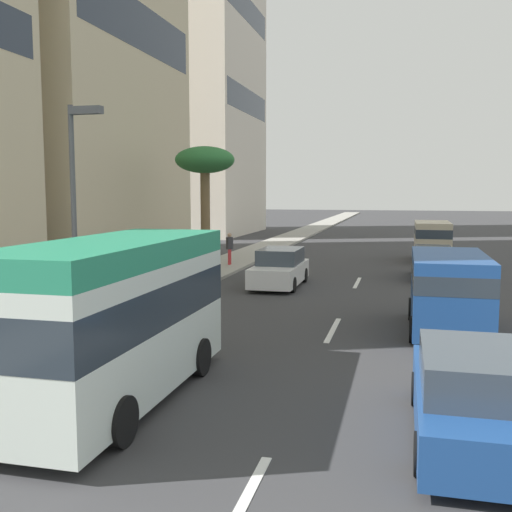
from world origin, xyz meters
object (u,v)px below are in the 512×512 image
at_px(van_third, 432,239).
at_px(car_fourth, 433,263).
at_px(minibus_lead, 115,314).
at_px(car_second, 280,268).
at_px(palm_tree, 205,165).
at_px(car_sixth, 474,397).
at_px(van_fifth, 449,288).
at_px(street_lamp, 77,194).
at_px(pedestrian_mid_block, 230,247).
at_px(pedestrian_by_tree, 193,255).

xyz_separation_m(van_third, car_fourth, (-7.53, 0.28, -0.60)).
xyz_separation_m(minibus_lead, van_third, (26.19, -7.07, -0.41)).
relative_size(car_second, palm_tree, 0.74).
bearing_deg(car_second, car_sixth, 22.84).
xyz_separation_m(minibus_lead, van_fifth, (7.56, -6.73, -0.42)).
bearing_deg(car_second, minibus_lead, -0.88).
height_order(minibus_lead, street_lamp, street_lamp).
bearing_deg(car_second, palm_tree, -136.76).
relative_size(pedestrian_mid_block, street_lamp, 0.28).
bearing_deg(palm_tree, car_second, -136.76).
bearing_deg(street_lamp, palm_tree, 7.14).
bearing_deg(van_third, palm_tree, 115.37).
xyz_separation_m(van_third, van_fifth, (-18.64, 0.34, -0.01)).
distance_m(van_third, palm_tree, 14.11).
distance_m(car_second, pedestrian_mid_block, 6.92).
distance_m(van_fifth, car_sixth, 7.96).
relative_size(car_sixth, street_lamp, 0.77).
distance_m(car_sixth, pedestrian_mid_block, 23.23).
bearing_deg(pedestrian_by_tree, van_third, -157.59).
bearing_deg(pedestrian_mid_block, pedestrian_by_tree, -153.67).
xyz_separation_m(car_second, palm_tree, (5.66, 5.33, 4.78)).
xyz_separation_m(car_fourth, pedestrian_mid_block, (1.76, 10.52, 0.37)).
xyz_separation_m(pedestrian_mid_block, palm_tree, (0.00, 1.37, 4.45)).
xyz_separation_m(car_fourth, palm_tree, (1.77, 11.88, 4.82)).
xyz_separation_m(van_third, palm_tree, (-5.77, 12.16, 4.22)).
height_order(minibus_lead, palm_tree, palm_tree).
bearing_deg(van_third, van_fifth, 178.96).
height_order(car_second, street_lamp, street_lamp).
bearing_deg(van_fifth, pedestrian_mid_block, 39.11).
bearing_deg(van_third, minibus_lead, 164.90).
bearing_deg(car_fourth, car_second, 120.72).
distance_m(pedestrian_mid_block, palm_tree, 4.65).
bearing_deg(minibus_lead, car_second, 179.12).
bearing_deg(pedestrian_by_tree, minibus_lead, 88.92).
bearing_deg(palm_tree, minibus_lead, -165.99).
bearing_deg(car_sixth, car_fourth, -0.55).
height_order(car_fourth, car_sixth, car_sixth).
relative_size(car_second, van_third, 1.00).
bearing_deg(van_third, car_sixth, 179.00).
xyz_separation_m(car_fourth, pedestrian_by_tree, (-1.77, 11.36, 0.29)).
xyz_separation_m(car_sixth, pedestrian_by_tree, (17.27, 11.18, 0.26)).
bearing_deg(van_fifth, minibus_lead, 138.31).
xyz_separation_m(car_second, car_sixth, (-15.14, -6.38, -0.01)).
bearing_deg(car_second, pedestrian_by_tree, -113.92).
bearing_deg(pedestrian_by_tree, van_fifth, 124.22).
height_order(van_fifth, palm_tree, palm_tree).
bearing_deg(van_third, car_fourth, 177.86).
height_order(car_fourth, pedestrian_mid_block, pedestrian_mid_block).
distance_m(minibus_lead, car_second, 14.80).
bearing_deg(street_lamp, minibus_lead, -141.86).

